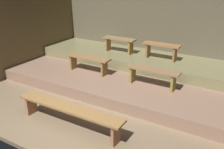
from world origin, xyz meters
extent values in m
cube|color=#7B654D|center=(0.00, 2.09, -0.04)|extent=(6.45, 4.98, 0.08)
cube|color=brown|center=(0.00, 4.21, 1.18)|extent=(6.45, 0.06, 2.36)
cube|color=brown|center=(-2.86, 2.09, 1.18)|extent=(0.06, 4.98, 2.36)
cube|color=#866652|center=(0.00, 2.74, 0.13)|extent=(5.65, 2.88, 0.25)
cube|color=olive|center=(0.00, 3.47, 0.38)|extent=(5.65, 1.42, 0.25)
cube|color=olive|center=(0.05, 0.42, 0.39)|extent=(2.13, 0.29, 0.04)
cube|color=#946341|center=(-0.90, 0.42, 0.19)|extent=(0.05, 0.24, 0.37)
cube|color=#946341|center=(1.00, 0.42, 0.19)|extent=(0.05, 0.24, 0.37)
cube|color=olive|center=(-0.85, 2.29, 0.64)|extent=(1.18, 0.29, 0.04)
cube|color=olive|center=(-1.33, 2.29, 0.44)|extent=(0.05, 0.24, 0.37)
cube|color=olive|center=(-0.38, 2.29, 0.44)|extent=(0.05, 0.24, 0.37)
cube|color=olive|center=(0.85, 2.29, 0.64)|extent=(1.18, 0.29, 0.04)
cube|color=olive|center=(0.38, 2.29, 0.44)|extent=(0.05, 0.24, 0.37)
cube|color=olive|center=(1.33, 2.29, 0.44)|extent=(0.05, 0.24, 0.37)
cube|color=olive|center=(-0.61, 3.45, 0.89)|extent=(0.95, 0.29, 0.04)
cube|color=olive|center=(-0.97, 3.45, 0.69)|extent=(0.05, 0.24, 0.37)
cube|color=olive|center=(-0.25, 3.45, 0.69)|extent=(0.05, 0.24, 0.37)
cube|color=olive|center=(0.61, 3.45, 0.89)|extent=(0.95, 0.29, 0.04)
cube|color=brown|center=(0.25, 3.45, 0.69)|extent=(0.05, 0.24, 0.37)
cube|color=brown|center=(0.97, 3.45, 0.69)|extent=(0.05, 0.24, 0.37)
camera|label=1|loc=(2.63, -2.48, 2.55)|focal=40.00mm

